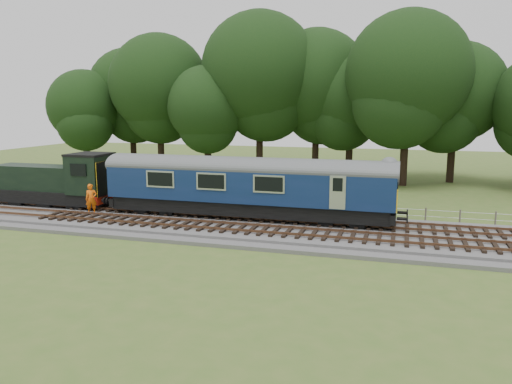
% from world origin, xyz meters
% --- Properties ---
extents(ground, '(120.00, 120.00, 0.00)m').
position_xyz_m(ground, '(0.00, 0.00, 0.00)').
color(ground, '#466726').
rests_on(ground, ground).
extents(ballast, '(70.00, 7.00, 0.35)m').
position_xyz_m(ballast, '(0.00, 0.00, 0.17)').
color(ballast, '#4C4C4F').
rests_on(ballast, ground).
extents(track_north, '(67.20, 2.40, 0.21)m').
position_xyz_m(track_north, '(0.00, 1.40, 0.42)').
color(track_north, black).
rests_on(track_north, ballast).
extents(track_south, '(67.20, 2.40, 0.21)m').
position_xyz_m(track_south, '(0.00, -1.60, 0.42)').
color(track_south, black).
rests_on(track_south, ballast).
extents(fence, '(64.00, 0.12, 1.00)m').
position_xyz_m(fence, '(0.00, 4.50, 0.00)').
color(fence, '#6B6054').
rests_on(fence, ground).
extents(tree_line, '(70.00, 8.00, 18.00)m').
position_xyz_m(tree_line, '(0.00, 22.00, 0.00)').
color(tree_line, black).
rests_on(tree_line, ground).
extents(dmu_railcar, '(18.05, 2.86, 3.88)m').
position_xyz_m(dmu_railcar, '(-4.74, 1.40, 2.61)').
color(dmu_railcar, black).
rests_on(dmu_railcar, ground).
extents(shunter_loco, '(8.92, 2.60, 3.38)m').
position_xyz_m(shunter_loco, '(-18.67, 1.40, 1.97)').
color(shunter_loco, black).
rests_on(shunter_loco, ground).
extents(worker, '(0.85, 0.82, 1.96)m').
position_xyz_m(worker, '(-14.68, -0.48, 1.33)').
color(worker, '#FF660D').
rests_on(worker, ballast).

